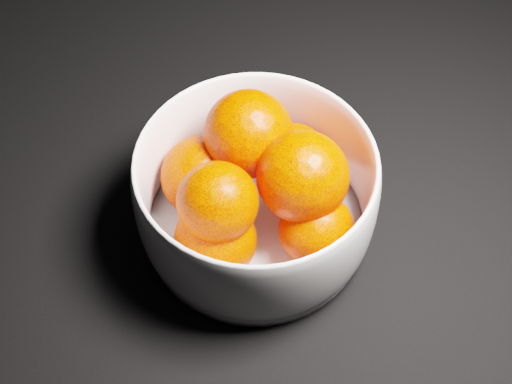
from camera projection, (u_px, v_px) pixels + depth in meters
name	position (u px, v px, depth m)	size (l,w,h in m)	color
ground	(202.00, 33.00, 0.75)	(3.00, 3.00, 0.00)	black
bowl	(256.00, 196.00, 0.56)	(0.19, 0.19, 0.09)	white
orange_pile	(255.00, 183.00, 0.56)	(0.15, 0.15, 0.11)	#FA3100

